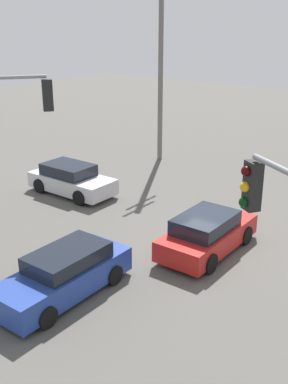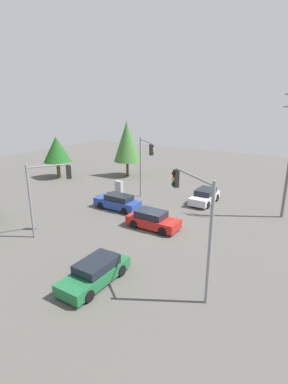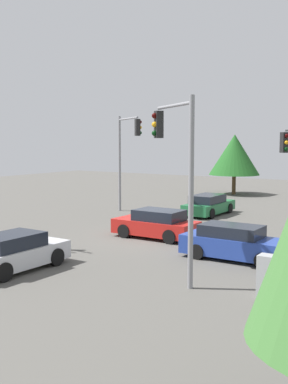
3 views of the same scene
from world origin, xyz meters
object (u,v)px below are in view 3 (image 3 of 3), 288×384
(sedan_green, at_px, (209,205))
(traffic_signal_main, at_px, (126,147))
(sedan_blue, at_px, (235,243))
(sedan_red, at_px, (156,224))
(electrical_cabinet, at_px, (271,278))
(sedan_silver, at_px, (14,252))
(traffic_signal_aux, at_px, (177,158))

(sedan_green, distance_m, traffic_signal_main, 6.81)
(sedan_blue, relative_size, sedan_green, 0.99)
(sedan_red, height_order, traffic_signal_main, traffic_signal_main)
(electrical_cabinet, bearing_deg, sedan_blue, -54.75)
(sedan_silver, bearing_deg, sedan_red, 80.86)
(sedan_blue, height_order, traffic_signal_main, traffic_signal_main)
(sedan_red, bearing_deg, traffic_signal_main, 45.96)
(sedan_blue, relative_size, electrical_cabinet, 3.24)
(traffic_signal_main, bearing_deg, sedan_blue, 1.96)
(traffic_signal_main, height_order, electrical_cabinet, traffic_signal_main)
(sedan_green, distance_m, sedan_silver, 16.75)
(sedan_blue, relative_size, traffic_signal_aux, 0.71)
(sedan_green, distance_m, electrical_cabinet, 17.35)
(sedan_blue, bearing_deg, sedan_red, -111.46)
(traffic_signal_main, xyz_separation_m, electrical_cabinet, (-14.14, 12.03, -3.87))
(sedan_blue, relative_size, traffic_signal_main, 0.69)
(sedan_red, bearing_deg, traffic_signal_aux, -142.59)
(sedan_blue, height_order, sedan_red, sedan_red)
(traffic_signal_aux, distance_m, electrical_cabinet, 5.22)
(traffic_signal_aux, xyz_separation_m, electrical_cabinet, (-3.67, 0.39, -3.69))
(electrical_cabinet, bearing_deg, sedan_green, -57.80)
(sedan_red, distance_m, traffic_signal_main, 9.22)
(sedan_silver, bearing_deg, sedan_green, 89.28)
(sedan_green, distance_m, traffic_signal_aux, 15.79)
(sedan_green, bearing_deg, sedan_blue, -59.08)
(traffic_signal_main, relative_size, electrical_cabinet, 4.70)
(electrical_cabinet, bearing_deg, traffic_signal_main, -40.39)
(sedan_silver, relative_size, traffic_signal_aux, 0.66)
(sedan_green, xyz_separation_m, sedan_red, (-1.12, 8.47, 0.05))
(sedan_silver, bearing_deg, traffic_signal_aux, 22.97)
(sedan_blue, relative_size, sedan_silver, 1.07)
(sedan_red, height_order, traffic_signal_aux, traffic_signal_aux)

